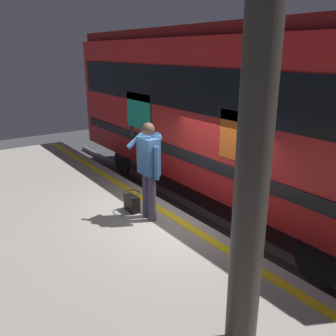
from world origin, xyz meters
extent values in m
plane|color=#3D3D3F|center=(0.00, 0.00, 0.00)|extent=(24.79, 24.79, 0.00)
cube|color=#9E998E|center=(0.00, 2.42, 0.48)|extent=(13.43, 4.84, 0.96)
cube|color=yellow|center=(0.00, 0.30, 0.96)|extent=(13.17, 0.16, 0.01)
cube|color=slate|center=(0.00, -1.55, 0.08)|extent=(17.47, 0.08, 0.16)
cube|color=slate|center=(0.00, -2.98, 0.08)|extent=(17.47, 0.08, 0.16)
cube|color=red|center=(1.23, -2.26, 2.54)|extent=(10.39, 2.75, 3.17)
cube|color=maroon|center=(1.23, -2.26, 4.24)|extent=(10.19, 2.53, 0.24)
cube|color=black|center=(1.23, -0.87, 3.09)|extent=(9.87, 0.03, 0.90)
cube|color=black|center=(1.23, -0.87, 1.66)|extent=(9.87, 0.03, 0.24)
cube|color=#D85919|center=(-0.59, -0.87, 2.38)|extent=(1.15, 0.02, 0.91)
cube|color=#19A58C|center=(3.05, -0.87, 2.38)|extent=(1.15, 0.02, 0.91)
cylinder|color=black|center=(4.61, -1.16, 0.58)|extent=(0.84, 0.12, 0.84)
cylinder|color=black|center=(4.61, -3.36, 0.58)|extent=(0.84, 0.12, 0.84)
cylinder|color=black|center=(-2.15, -1.16, 0.58)|extent=(0.84, 0.12, 0.84)
cylinder|color=#383347|center=(0.00, 0.67, 1.39)|extent=(0.14, 0.14, 0.85)
cylinder|color=#383347|center=(0.18, 0.67, 1.39)|extent=(0.14, 0.14, 0.85)
cube|color=#2D517F|center=(0.09, 0.67, 2.13)|extent=(0.40, 0.24, 0.64)
sphere|color=#2D517F|center=(0.09, 0.51, 2.43)|extent=(0.20, 0.20, 0.20)
sphere|color=#997051|center=(0.09, 0.67, 2.60)|extent=(0.22, 0.22, 0.22)
cylinder|color=#2D517F|center=(-0.16, 0.67, 2.07)|extent=(0.09, 0.09, 0.58)
cylinder|color=#2D517F|center=(0.32, 0.75, 2.40)|extent=(0.09, 0.42, 0.33)
cube|color=black|center=(0.32, 0.85, 2.56)|extent=(0.07, 0.02, 0.15)
cube|color=black|center=(0.55, 0.78, 1.11)|extent=(0.34, 0.16, 0.31)
torus|color=black|center=(0.55, 0.78, 1.33)|extent=(0.31, 0.31, 0.02)
cylinder|color=#38332D|center=(-2.95, 1.49, 2.68)|extent=(0.31, 0.31, 3.44)
camera|label=1|loc=(-4.98, 3.81, 3.85)|focal=38.77mm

